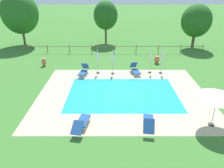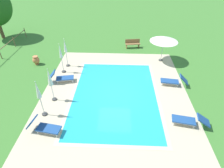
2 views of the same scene
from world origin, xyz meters
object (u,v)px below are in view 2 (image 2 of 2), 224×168
sun_lounger_north_near_steps (44,127)px  terracotta_urn_by_tree (36,60)px  patio_umbrella_closed_row_centre (38,93)px  sun_lounger_north_mid (174,81)px  patio_umbrella_closed_row_east (61,54)px  patio_umbrella_closed_row_west (50,79)px  sun_lounger_north_far (61,77)px  patio_umbrella_closed_row_mid_west (65,48)px  wooden_bench_lawn_side (133,43)px  patio_umbrella_open_foreground (164,39)px  sun_lounger_north_end (189,120)px

sun_lounger_north_near_steps → terracotta_urn_by_tree: size_ratio=2.49×
sun_lounger_north_near_steps → patio_umbrella_closed_row_centre: (1.30, 0.48, 1.31)m
sun_lounger_north_mid → patio_umbrella_closed_row_east: (1.47, 8.61, 1.28)m
patio_umbrella_closed_row_west → patio_umbrella_closed_row_centre: bearing=172.5°
sun_lounger_north_mid → sun_lounger_north_far: size_ratio=1.03×
patio_umbrella_closed_row_mid_west → sun_lounger_north_mid: bearing=-106.2°
sun_lounger_north_near_steps → sun_lounger_north_mid: 9.35m
patio_umbrella_closed_row_west → wooden_bench_lawn_side: size_ratio=1.57×
patio_umbrella_closed_row_west → patio_umbrella_closed_row_mid_west: 4.53m
sun_lounger_north_far → patio_umbrella_closed_row_mid_west: patio_umbrella_closed_row_mid_west is taller
sun_lounger_north_far → terracotta_urn_by_tree: 3.88m
sun_lounger_north_mid → terracotta_urn_by_tree: 11.61m
terracotta_urn_by_tree → patio_umbrella_open_foreground: bearing=-83.9°
sun_lounger_north_near_steps → sun_lounger_north_far: (4.82, 0.35, -0.00)m
sun_lounger_north_near_steps → wooden_bench_lawn_side: size_ratio=1.24×
sun_lounger_north_mid → wooden_bench_lawn_side: sun_lounger_north_mid is taller
sun_lounger_north_near_steps → patio_umbrella_closed_row_east: 6.37m
sun_lounger_north_mid → patio_umbrella_closed_row_east: size_ratio=0.80×
sun_lounger_north_near_steps → sun_lounger_north_end: 8.10m
patio_umbrella_closed_row_centre → patio_umbrella_closed_row_mid_west: bearing=-0.3°
patio_umbrella_closed_row_east → terracotta_urn_by_tree: bearing=66.6°
sun_lounger_north_near_steps → terracotta_urn_by_tree: (7.39, 3.26, 0.02)m
patio_umbrella_open_foreground → patio_umbrella_closed_row_east: bearing=105.7°
sun_lounger_north_mid → patio_umbrella_closed_row_mid_west: patio_umbrella_closed_row_mid_west is taller
patio_umbrella_open_foreground → terracotta_urn_by_tree: patio_umbrella_open_foreground is taller
sun_lounger_north_mid → patio_umbrella_closed_row_mid_west: 8.95m
sun_lounger_north_end → patio_umbrella_closed_row_west: size_ratio=0.87×
terracotta_urn_by_tree → wooden_bench_lawn_side: bearing=-65.7°
sun_lounger_north_far → wooden_bench_lawn_side: (6.44, -5.68, 0.07)m
sun_lounger_north_far → sun_lounger_north_end: size_ratio=0.92×
sun_lounger_north_near_steps → patio_umbrella_closed_row_west: bearing=6.2°
sun_lounger_north_far → patio_umbrella_closed_row_mid_west: (2.41, 0.10, 1.28)m
sun_lounger_north_far → patio_umbrella_open_foreground: (3.74, -8.13, 1.66)m
sun_lounger_north_end → patio_umbrella_closed_row_mid_west: 10.71m
patio_umbrella_closed_row_west → patio_umbrella_open_foreground: bearing=-54.0°
patio_umbrella_closed_row_west → terracotta_urn_by_tree: 5.68m
sun_lounger_north_near_steps → patio_umbrella_open_foreground: patio_umbrella_open_foreground is taller
sun_lounger_north_near_steps → patio_umbrella_open_foreground: (8.56, -7.78, 1.66)m
sun_lounger_north_mid → sun_lounger_north_end: size_ratio=0.95×
patio_umbrella_open_foreground → terracotta_urn_by_tree: size_ratio=3.09×
sun_lounger_north_far → wooden_bench_lawn_side: sun_lounger_north_far is taller
sun_lounger_north_mid → patio_umbrella_closed_row_east: 8.83m
sun_lounger_north_end → patio_umbrella_open_foreground: patio_umbrella_open_foreground is taller
patio_umbrella_closed_row_centre → terracotta_urn_by_tree: 6.81m
patio_umbrella_open_foreground → patio_umbrella_closed_row_west: size_ratio=0.98×
sun_lounger_north_mid → terracotta_urn_by_tree: (2.63, 11.31, 0.03)m
patio_umbrella_closed_row_west → wooden_bench_lawn_side: bearing=-33.3°
sun_lounger_north_near_steps → patio_umbrella_closed_row_mid_west: (7.23, 0.45, 1.28)m
patio_umbrella_open_foreground → wooden_bench_lawn_side: (2.70, 2.45, -1.59)m
terracotta_urn_by_tree → patio_umbrella_closed_row_mid_west: bearing=-93.2°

